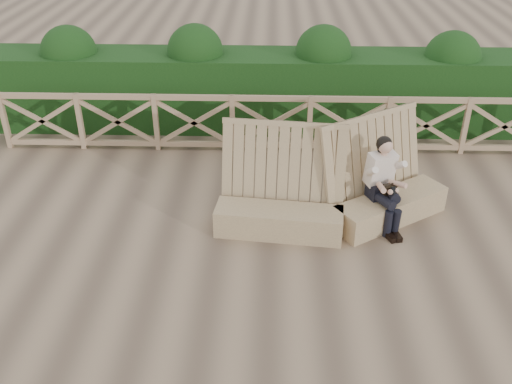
{
  "coord_description": "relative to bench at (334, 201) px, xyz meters",
  "views": [
    {
      "loc": [
        0.02,
        -6.25,
        4.82
      ],
      "look_at": [
        -0.18,
        0.4,
        0.9
      ],
      "focal_mm": 40.0,
      "sensor_mm": 36.0,
      "label": 1
    }
  ],
  "objects": [
    {
      "name": "hedge",
      "position": [
        -0.97,
        3.67,
        0.36
      ],
      "size": [
        12.0,
        1.2,
        1.5
      ],
      "primitive_type": "cube",
      "color": "black",
      "rests_on": "ground"
    },
    {
      "name": "ground",
      "position": [
        -0.97,
        -1.03,
        -0.39
      ],
      "size": [
        60.0,
        60.0,
        0.0
      ],
      "primitive_type": "plane",
      "color": "brown",
      "rests_on": "ground"
    },
    {
      "name": "woman",
      "position": [
        0.7,
        0.05,
        0.35
      ],
      "size": [
        0.57,
        0.91,
        1.39
      ],
      "rotation": [
        0.0,
        0.0,
        0.41
      ],
      "color": "black",
      "rests_on": "ground"
    },
    {
      "name": "bench",
      "position": [
        0.0,
        0.0,
        0.0
      ],
      "size": [
        3.56,
        1.68,
        1.55
      ],
      "rotation": [
        0.0,
        0.0,
        0.16
      ],
      "color": "#8B6E4F",
      "rests_on": "ground"
    },
    {
      "name": "guardrail",
      "position": [
        -0.97,
        2.47,
        0.17
      ],
      "size": [
        10.1,
        0.09,
        1.1
      ],
      "color": "#8F7253",
      "rests_on": "ground"
    }
  ]
}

